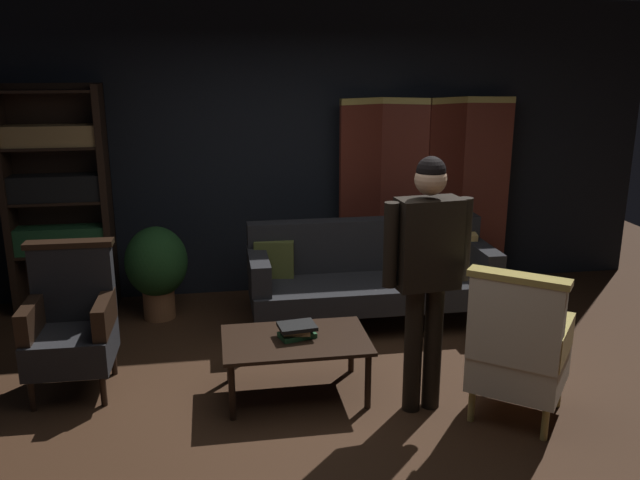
# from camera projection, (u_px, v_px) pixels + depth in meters

# --- Properties ---
(ground_plane) EXTENTS (10.00, 10.00, 0.00)m
(ground_plane) POSITION_uv_depth(u_px,v_px,m) (339.00, 407.00, 4.49)
(ground_plane) COLOR #331E11
(back_wall) EXTENTS (7.20, 0.10, 2.80)m
(back_wall) POSITION_uv_depth(u_px,v_px,m) (292.00, 150.00, 6.44)
(back_wall) COLOR black
(back_wall) RESTS_ON ground_plane
(folding_screen) EXTENTS (1.73, 0.23, 1.90)m
(folding_screen) POSITION_uv_depth(u_px,v_px,m) (424.00, 192.00, 6.53)
(folding_screen) COLOR #5B2319
(folding_screen) RESTS_ON ground_plane
(bookshelf) EXTENTS (0.90, 0.32, 2.05)m
(bookshelf) POSITION_uv_depth(u_px,v_px,m) (58.00, 197.00, 5.95)
(bookshelf) COLOR black
(bookshelf) RESTS_ON ground_plane
(velvet_couch) EXTENTS (2.12, 0.78, 0.88)m
(velvet_couch) POSITION_uv_depth(u_px,v_px,m) (370.00, 272.00, 5.84)
(velvet_couch) COLOR black
(velvet_couch) RESTS_ON ground_plane
(coffee_table) EXTENTS (1.00, 0.64, 0.42)m
(coffee_table) POSITION_uv_depth(u_px,v_px,m) (296.00, 345.00, 4.57)
(coffee_table) COLOR black
(coffee_table) RESTS_ON ground_plane
(armchair_gilt_accent) EXTENTS (0.81, 0.81, 1.04)m
(armchair_gilt_accent) POSITION_uv_depth(u_px,v_px,m) (518.00, 349.00, 4.23)
(armchair_gilt_accent) COLOR tan
(armchair_gilt_accent) RESTS_ON ground_plane
(armchair_wing_left) EXTENTS (0.60, 0.59, 1.04)m
(armchair_wing_left) POSITION_uv_depth(u_px,v_px,m) (72.00, 323.00, 4.63)
(armchair_wing_left) COLOR black
(armchair_wing_left) RESTS_ON ground_plane
(standing_figure) EXTENTS (0.59, 0.26, 1.70)m
(standing_figure) POSITION_uv_depth(u_px,v_px,m) (427.00, 263.00, 4.21)
(standing_figure) COLOR black
(standing_figure) RESTS_ON ground_plane
(potted_plant) EXTENTS (0.55, 0.55, 0.84)m
(potted_plant) POSITION_uv_depth(u_px,v_px,m) (157.00, 266.00, 5.89)
(potted_plant) COLOR brown
(potted_plant) RESTS_ON ground_plane
(book_green_cloth) EXTENTS (0.27, 0.21, 0.03)m
(book_green_cloth) POSITION_uv_depth(u_px,v_px,m) (297.00, 335.00, 4.57)
(book_green_cloth) COLOR #1E4C28
(book_green_cloth) RESTS_ON coffee_table
(book_tan_leather) EXTENTS (0.20, 0.17, 0.03)m
(book_tan_leather) POSITION_uv_depth(u_px,v_px,m) (297.00, 330.00, 4.56)
(book_tan_leather) COLOR #9E7A47
(book_tan_leather) RESTS_ON book_green_cloth
(book_black_cloth) EXTENTS (0.27, 0.22, 0.03)m
(book_black_cloth) POSITION_uv_depth(u_px,v_px,m) (297.00, 326.00, 4.55)
(book_black_cloth) COLOR black
(book_black_cloth) RESTS_ON book_tan_leather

